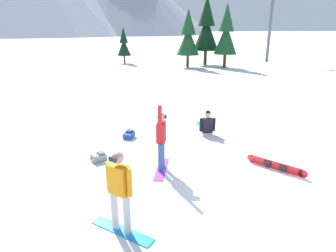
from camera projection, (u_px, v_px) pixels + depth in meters
ground_plane at (261, 191)px, 7.60m from camera, size 800.00×800.00×0.00m
snowboarder_foreground at (119, 191)px, 5.81m from camera, size 1.33×1.16×1.77m
snowboarder_midground at (161, 139)px, 8.48m from camera, size 0.62×1.50×2.01m
snowboarder_background at (206, 125)px, 11.70m from camera, size 0.63×1.78×0.98m
loose_snowboard_far_spare at (276, 165)px, 8.70m from camera, size 1.28×1.44×0.28m
backpack_blue at (129, 135)px, 11.26m from camera, size 0.49×0.55×0.30m
backpack_grey at (99, 157)px, 9.31m from camera, size 0.55×0.49×0.28m
pine_tree_broad at (188, 36)px, 30.74m from camera, size 2.39×2.39×5.88m
pine_tree_tall at (124, 44)px, 34.62m from camera, size 1.58×1.58×4.11m
pine_tree_leaning at (226, 33)px, 30.24m from camera, size 2.36×2.36×6.39m
pine_tree_slender at (206, 28)px, 32.51m from camera, size 2.83×2.83×7.36m
ski_lift_tower at (271, 17)px, 35.37m from camera, size 3.90×0.36×8.78m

